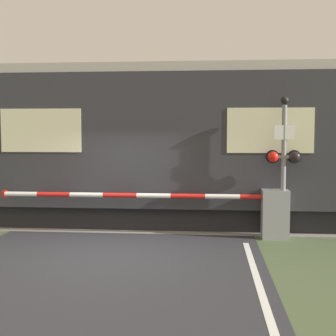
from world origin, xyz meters
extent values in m
plane|color=#475638|center=(0.00, 0.00, 0.00)|extent=(80.00, 80.00, 0.00)
cube|color=gray|center=(0.00, 3.32, 0.01)|extent=(36.00, 3.20, 0.03)
cube|color=#595451|center=(0.00, 2.60, 0.08)|extent=(36.00, 0.08, 0.10)
cube|color=#595451|center=(0.00, 4.04, 0.08)|extent=(36.00, 0.08, 0.10)
cube|color=black|center=(3.28, 3.32, 0.30)|extent=(18.19, 2.55, 0.60)
cube|color=#2D2D33|center=(3.28, 3.32, 2.23)|extent=(19.78, 3.00, 3.25)
cube|color=#ADA89E|center=(3.28, 3.32, 3.97)|extent=(19.38, 2.76, 0.24)
cube|color=beige|center=(3.28, 1.81, 2.47)|extent=(1.98, 0.02, 1.04)
cube|color=beige|center=(-2.16, 1.81, 2.47)|extent=(1.98, 0.02, 1.04)
cube|color=gray|center=(3.39, 1.59, 0.56)|extent=(0.60, 0.44, 1.12)
cylinder|color=gray|center=(3.39, 1.59, 0.96)|extent=(0.16, 0.16, 0.18)
cylinder|color=red|center=(2.99, 1.59, 0.96)|extent=(0.80, 0.11, 0.11)
cylinder|color=white|center=(2.20, 1.59, 0.96)|extent=(0.80, 0.11, 0.11)
cylinder|color=red|center=(1.40, 1.59, 0.96)|extent=(0.80, 0.11, 0.11)
cylinder|color=white|center=(0.60, 1.59, 0.96)|extent=(0.80, 0.11, 0.11)
cylinder|color=red|center=(-0.20, 1.59, 0.96)|extent=(0.80, 0.11, 0.11)
cylinder|color=white|center=(-1.00, 1.59, 0.96)|extent=(0.80, 0.11, 0.11)
cylinder|color=red|center=(-1.79, 1.59, 0.96)|extent=(0.80, 0.11, 0.11)
cylinder|color=white|center=(-2.59, 1.59, 0.96)|extent=(0.80, 0.11, 0.11)
cylinder|color=red|center=(-2.99, 1.59, 0.96)|extent=(0.20, 0.02, 0.20)
cylinder|color=gray|center=(3.55, 1.51, 1.52)|extent=(0.11, 0.11, 3.03)
cube|color=gray|center=(3.55, 1.51, 1.88)|extent=(0.60, 0.07, 0.07)
sphere|color=red|center=(3.31, 1.46, 1.88)|extent=(0.24, 0.24, 0.24)
sphere|color=black|center=(3.79, 1.46, 1.88)|extent=(0.24, 0.24, 0.24)
cylinder|color=black|center=(3.31, 1.57, 1.88)|extent=(0.30, 0.06, 0.30)
cylinder|color=black|center=(3.79, 1.57, 1.88)|extent=(0.30, 0.06, 0.30)
cube|color=white|center=(3.55, 1.47, 2.43)|extent=(0.45, 0.02, 0.32)
sphere|color=black|center=(3.55, 1.51, 3.13)|extent=(0.18, 0.18, 0.18)
camera|label=1|loc=(1.90, -9.13, 2.47)|focal=50.00mm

